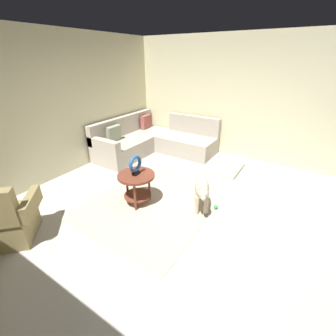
# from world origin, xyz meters

# --- Properties ---
(ground_plane) EXTENTS (6.00, 6.00, 0.10)m
(ground_plane) POSITION_xyz_m (0.00, 0.00, -0.05)
(ground_plane) COLOR #B7B2A8
(wall_back) EXTENTS (6.00, 0.12, 2.70)m
(wall_back) POSITION_xyz_m (0.00, 2.94, 1.35)
(wall_back) COLOR beige
(wall_back) RESTS_ON ground_plane
(wall_right) EXTENTS (0.12, 6.00, 2.70)m
(wall_right) POSITION_xyz_m (2.94, 0.00, 1.35)
(wall_right) COLOR beige
(wall_right) RESTS_ON ground_plane
(area_rug) EXTENTS (2.30, 1.90, 0.01)m
(area_rug) POSITION_xyz_m (0.15, 0.70, 0.01)
(area_rug) COLOR #BCAD93
(area_rug) RESTS_ON ground_plane
(sectional_couch) EXTENTS (2.20, 2.25, 0.88)m
(sectional_couch) POSITION_xyz_m (1.99, 2.02, 0.29)
(sectional_couch) COLOR #B2A899
(sectional_couch) RESTS_ON ground_plane
(armchair) EXTENTS (0.99, 0.99, 0.88)m
(armchair) POSITION_xyz_m (-1.60, 1.81, 0.32)
(armchair) COLOR olive
(armchair) RESTS_ON ground_plane
(side_table) EXTENTS (0.60, 0.60, 0.54)m
(side_table) POSITION_xyz_m (0.00, 0.92, 0.42)
(side_table) COLOR brown
(side_table) RESTS_ON ground_plane
(torus_sculpture) EXTENTS (0.28, 0.08, 0.33)m
(torus_sculpture) POSITION_xyz_m (0.00, 0.92, 0.71)
(torus_sculpture) COLOR black
(torus_sculpture) RESTS_ON side_table
(dog_bed_mat) EXTENTS (0.80, 0.60, 0.09)m
(dog_bed_mat) POSITION_xyz_m (1.98, 0.08, 0.04)
(dog_bed_mat) COLOR beige
(dog_bed_mat) RESTS_ON ground_plane
(dog) EXTENTS (0.78, 0.44, 0.63)m
(dog) POSITION_xyz_m (0.38, -0.06, 0.38)
(dog) COLOR beige
(dog) RESTS_ON ground_plane
(dog_toy_ball) EXTENTS (0.07, 0.07, 0.07)m
(dog_toy_ball) POSITION_xyz_m (0.54, -0.26, 0.04)
(dog_toy_ball) COLOR green
(dog_toy_ball) RESTS_ON ground_plane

